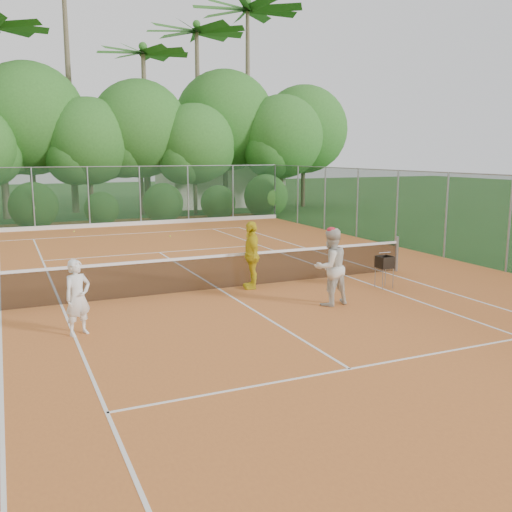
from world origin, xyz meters
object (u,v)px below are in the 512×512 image
at_px(player_yellow, 251,255).
at_px(ball_hopper, 385,263).
at_px(player_white, 78,297).
at_px(player_center_grp, 330,267).

height_order(player_yellow, ball_hopper, player_yellow).
relative_size(player_white, player_center_grp, 0.82).
xyz_separation_m(player_white, player_center_grp, (5.90, -0.09, 0.17)).
distance_m(player_center_grp, ball_hopper, 2.51).
relative_size(player_white, ball_hopper, 1.77).
bearing_deg(ball_hopper, player_white, -177.69).
bearing_deg(player_white, player_yellow, 0.54).
distance_m(player_center_grp, player_yellow, 2.61).
distance_m(player_white, ball_hopper, 8.26).
relative_size(player_center_grp, ball_hopper, 2.17).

